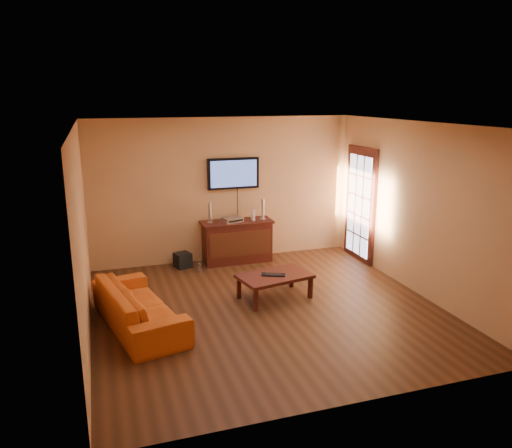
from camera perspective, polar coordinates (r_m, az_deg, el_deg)
name	(u,v)px	position (r m, az deg, el deg)	size (l,w,h in m)	color
ground_plane	(267,309)	(7.53, 1.25, -9.65)	(5.00, 5.00, 0.00)	#391F0F
room_walls	(254,190)	(7.59, -0.23, 3.93)	(5.00, 5.00, 5.00)	tan
french_door	(360,206)	(9.67, 11.81, 2.07)	(0.07, 1.02, 2.22)	#38120C
media_console	(237,241)	(9.45, -2.17, -1.98)	(1.34, 0.51, 0.80)	#38120C
television	(233,173)	(9.37, -2.61, 5.79)	(0.99, 0.08, 0.58)	black
coffee_table	(275,278)	(7.78, 2.15, -6.14)	(1.21, 0.87, 0.39)	#38120C
sofa	(138,299)	(7.05, -13.31, -8.35)	(2.00, 0.58, 0.78)	#CB5516
speaker_left	(210,214)	(9.23, -5.29, 1.20)	(0.10, 0.10, 0.37)	silver
speaker_right	(263,210)	(9.44, 0.78, 1.62)	(0.11, 0.11, 0.39)	silver
av_receiver	(232,220)	(9.30, -2.73, 0.52)	(0.35, 0.25, 0.08)	silver
game_console	(253,215)	(9.39, -0.36, 1.06)	(0.04, 0.15, 0.20)	white
subwoofer	(183,260)	(9.30, -8.38, -4.11)	(0.27, 0.27, 0.27)	black
bottle	(199,267)	(9.04, -6.49, -4.92)	(0.07, 0.07, 0.19)	white
keyboard	(273,275)	(7.74, 2.00, -5.80)	(0.39, 0.27, 0.02)	black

